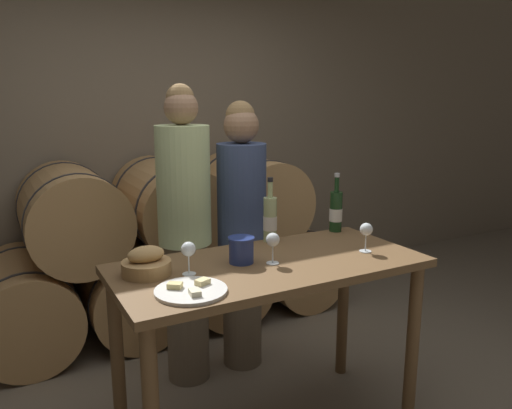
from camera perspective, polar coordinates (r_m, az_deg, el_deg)
name	(u,v)px	position (r m, az deg, el deg)	size (l,w,h in m)	color
stone_wall_back	(142,105)	(4.15, -12.95, 11.04)	(10.00, 0.12, 3.20)	#7F705B
barrel_stack	(170,248)	(3.76, -9.82, -4.97)	(2.65, 0.92, 1.22)	tan
tasting_table	(270,289)	(2.41, 1.56, -9.68)	(1.46, 0.68, 0.90)	brown
person_left	(185,234)	(2.88, -8.12, -3.34)	(0.30, 0.30, 1.73)	#756651
person_right	(242,232)	(3.03, -1.63, -3.18)	(0.29, 0.29, 1.64)	#756651
wine_bottle_red	(336,211)	(2.89, 9.12, -0.73)	(0.07, 0.07, 0.34)	#193819
wine_bottle_white	(270,219)	(2.66, 1.62, -1.66)	(0.07, 0.07, 0.35)	#ADBC7F
blue_crock	(241,249)	(2.33, -1.69, -5.09)	(0.12, 0.12, 0.12)	navy
bread_basket	(146,264)	(2.23, -12.42, -6.64)	(0.21, 0.21, 0.13)	#A87F4C
cheese_plate	(191,290)	(2.02, -7.45, -9.69)	(0.29, 0.29, 0.04)	white
wine_glass_far_left	(188,251)	(2.18, -7.73, -5.24)	(0.06, 0.06, 0.15)	white
wine_glass_left	(274,241)	(2.31, 2.03, -4.18)	(0.06, 0.06, 0.15)	white
wine_glass_center	(366,231)	(2.54, 12.49, -2.94)	(0.06, 0.06, 0.15)	white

